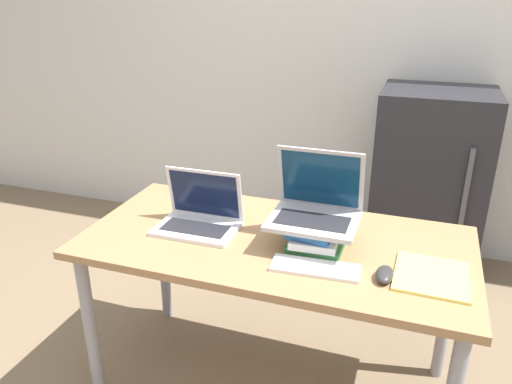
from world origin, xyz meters
name	(u,v)px	position (x,y,z in m)	size (l,w,h in m)	color
wall_back	(351,27)	(0.00, 1.82, 1.35)	(8.00, 0.05, 2.70)	silver
desk	(275,257)	(0.00, 0.35, 0.62)	(1.44, 0.70, 0.70)	#9E754C
laptop_left	(199,217)	(-0.31, 0.35, 0.75)	(0.31, 0.22, 0.22)	silver
book_stack	(317,234)	(0.15, 0.36, 0.74)	(0.20, 0.25, 0.09)	#33753D
laptop_on_books	(316,207)	(0.14, 0.37, 0.84)	(0.31, 0.25, 0.26)	#B2B2B7
wireless_keyboard	(315,268)	(0.19, 0.19, 0.71)	(0.30, 0.12, 0.01)	white
mouse	(385,274)	(0.41, 0.20, 0.72)	(0.06, 0.11, 0.03)	#2D2D2D
notepad	(432,276)	(0.56, 0.26, 0.71)	(0.24, 0.25, 0.01)	#EFE066
mini_fridge	(427,188)	(0.54, 1.49, 0.54)	(0.58, 0.51, 1.08)	#232328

